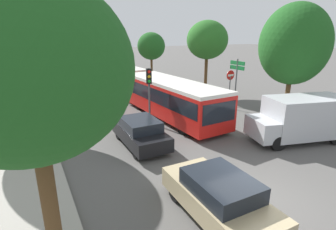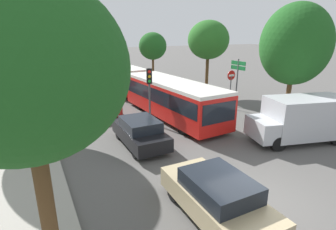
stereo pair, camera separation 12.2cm
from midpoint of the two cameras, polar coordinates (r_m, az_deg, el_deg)
ground_plane at (r=9.71m, az=18.23°, el=-17.22°), size 200.00×200.00×0.00m
kerb_strip_left at (r=18.40m, az=-30.06°, el=-1.80°), size 3.20×34.78×0.14m
articulated_bus at (r=20.21m, az=-4.83°, el=6.02°), size 3.15×16.66×2.46m
city_bus_rear at (r=30.57m, az=-20.60°, el=8.87°), size 3.25×11.68×2.49m
queued_car_tan at (r=8.29m, az=10.58°, el=-17.11°), size 1.82×4.12×1.42m
queued_car_black at (r=13.05m, az=-6.35°, el=-3.69°), size 1.78×4.04×1.39m
queued_car_red at (r=18.62m, az=-14.46°, el=2.26°), size 1.76×3.99×1.38m
white_van at (r=15.01m, az=26.98°, el=-0.56°), size 5.35×3.27×2.31m
traffic_light at (r=15.74m, az=-4.37°, el=6.80°), size 0.38×0.40×3.40m
no_entry_sign at (r=19.78m, az=13.16°, el=6.73°), size 0.70×0.08×2.82m
direction_sign_post at (r=20.21m, az=14.56°, el=8.80°), size 0.10×1.40×3.60m
tree_left_near at (r=5.04m, az=-28.68°, el=8.44°), size 3.55×3.55×6.41m
tree_left_mid at (r=14.84m, az=-31.61°, el=12.05°), size 4.53×4.53×7.44m
tree_right_near at (r=17.65m, az=25.61°, el=13.65°), size 4.05×4.05×7.12m
tree_right_mid at (r=23.75m, az=8.34°, el=15.65°), size 3.56×3.56×6.48m
tree_right_far at (r=33.50m, az=-3.80°, el=14.59°), size 3.41×3.41×5.53m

